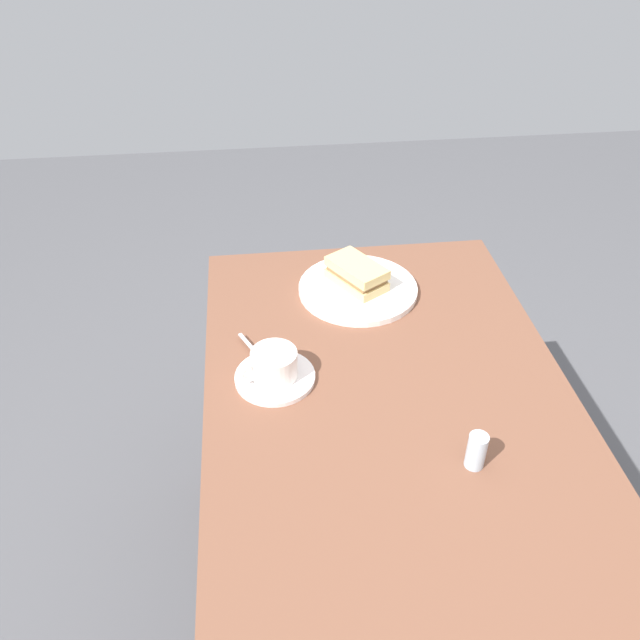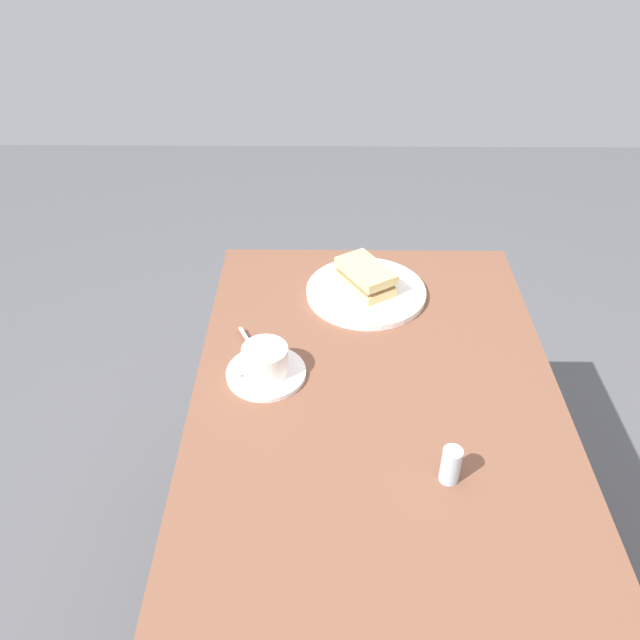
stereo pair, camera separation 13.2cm
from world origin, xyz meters
TOP-DOWN VIEW (x-y plane):
  - dining_table at (0.00, 0.00)m, footprint 1.33×0.68m
  - sandwich_plate at (0.48, 0.01)m, footprint 0.27×0.27m
  - sandwich_front at (0.49, 0.01)m, footprint 0.16×0.14m
  - coffee_saucer at (0.21, 0.21)m, footprint 0.15×0.15m
  - coffee_cup at (0.21, 0.21)m, footprint 0.09×0.11m
  - spoon at (0.28, 0.24)m, footprint 0.09×0.05m
  - salt_shaker at (-0.04, -0.10)m, footprint 0.03×0.03m

SIDE VIEW (x-z plane):
  - dining_table at x=0.00m, z-range 0.23..0.93m
  - coffee_saucer at x=0.21m, z-range 0.70..0.71m
  - sandwich_plate at x=0.48m, z-range 0.70..0.72m
  - spoon at x=0.28m, z-range 0.71..0.72m
  - salt_shaker at x=-0.04m, z-range 0.70..0.77m
  - coffee_cup at x=0.21m, z-range 0.71..0.77m
  - sandwich_front at x=0.49m, z-range 0.72..0.77m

